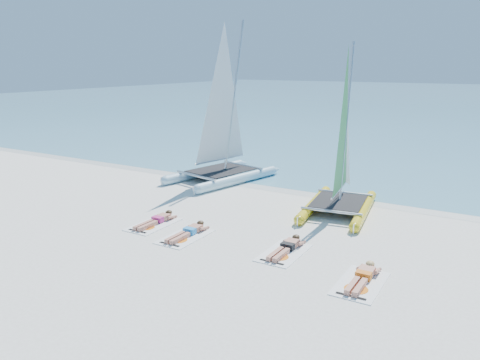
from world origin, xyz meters
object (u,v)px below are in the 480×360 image
(towel_d, at_px, (360,283))
(sunbather_b, at_px, (189,231))
(towel_a, at_px, (153,225))
(towel_c, at_px, (284,253))
(catamaran_blue, at_px, (222,132))
(sunbather_d, at_px, (363,276))
(catamaran_yellow, at_px, (343,156))
(sunbather_c, at_px, (287,247))
(sunbather_a, at_px, (157,220))
(towel_b, at_px, (185,237))

(towel_d, bearing_deg, sunbather_b, 174.06)
(towel_a, relative_size, towel_c, 1.00)
(catamaran_blue, relative_size, towel_d, 3.90)
(sunbather_d, bearing_deg, catamaran_yellow, 113.70)
(catamaran_blue, xyz_separation_m, sunbather_c, (6.02, -6.12, -2.03))
(towel_a, relative_size, towel_d, 1.00)
(sunbather_a, bearing_deg, towel_a, -90.00)
(towel_a, bearing_deg, sunbather_d, -4.39)
(sunbather_b, xyz_separation_m, sunbather_d, (5.50, -0.38, 0.00))
(sunbather_c, relative_size, towel_d, 0.93)
(towel_a, height_order, towel_b, same)
(catamaran_blue, xyz_separation_m, towel_b, (2.90, -6.70, -2.14))
(sunbather_b, distance_m, sunbather_d, 5.51)
(catamaran_blue, height_order, catamaran_yellow, catamaran_blue)
(towel_b, height_order, towel_c, same)
(sunbather_a, height_order, towel_d, sunbather_a)
(sunbather_a, height_order, towel_b, sunbather_a)
(sunbather_a, relative_size, towel_c, 0.93)
(towel_c, bearing_deg, towel_a, -179.58)
(sunbather_a, xyz_separation_m, sunbather_d, (7.06, -0.73, 0.00))
(sunbather_b, bearing_deg, sunbather_c, 7.07)
(sunbather_d, bearing_deg, towel_c, 166.38)
(sunbather_b, xyz_separation_m, towel_d, (5.50, -0.57, -0.11))
(sunbather_a, relative_size, towel_d, 0.93)
(sunbather_c, bearing_deg, towel_d, -22.00)
(catamaran_yellow, relative_size, towel_a, 3.28)
(sunbather_a, relative_size, towel_b, 0.93)
(catamaran_blue, bearing_deg, sunbather_a, -64.57)
(towel_a, xyz_separation_m, sunbather_c, (4.68, 0.23, 0.11))
(catamaran_yellow, xyz_separation_m, towel_a, (-4.68, -4.88, -1.90))
(sunbather_c, distance_m, towel_d, 2.56)
(catamaran_yellow, bearing_deg, sunbather_a, -142.59)
(catamaran_yellow, xyz_separation_m, sunbather_d, (2.38, -5.42, -1.79))
(catamaran_blue, bearing_deg, towel_c, -33.22)
(catamaran_yellow, distance_m, towel_a, 7.02)
(sunbather_a, distance_m, sunbather_b, 1.60)
(sunbather_d, bearing_deg, catamaran_blue, 140.65)
(towel_b, bearing_deg, towel_c, 7.07)
(sunbather_a, xyz_separation_m, towel_c, (4.68, -0.16, -0.11))
(towel_c, bearing_deg, sunbather_b, -176.42)
(catamaran_yellow, relative_size, sunbather_b, 3.51)
(sunbather_b, distance_m, towel_d, 5.53)
(towel_a, xyz_separation_m, towel_b, (1.56, -0.35, 0.00))
(sunbather_c, bearing_deg, catamaran_blue, 134.54)
(towel_a, distance_m, sunbather_b, 1.57)
(catamaran_blue, relative_size, sunbather_b, 4.18)
(towel_c, bearing_deg, catamaran_yellow, 90.06)
(sunbather_a, bearing_deg, sunbather_d, -5.93)
(towel_b, distance_m, sunbather_c, 3.18)
(towel_c, relative_size, sunbather_d, 1.07)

